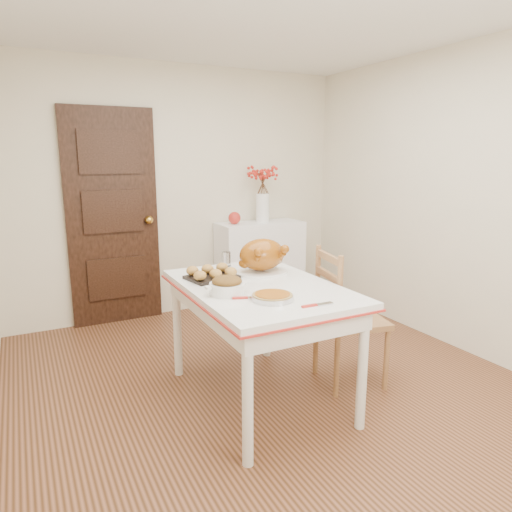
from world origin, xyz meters
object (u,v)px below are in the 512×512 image
sideboard (260,264)px  kitchen_table (259,343)px  turkey_platter (262,256)px  chair_oak (351,317)px  pumpkin_pie (272,296)px

sideboard → kitchen_table: sideboard is taller
sideboard → turkey_platter: bearing=-117.3°
turkey_platter → sideboard: bearing=49.0°
kitchen_table → chair_oak: bearing=-6.7°
kitchen_table → pumpkin_pie: (-0.08, -0.32, 0.43)m
sideboard → chair_oak: 1.90m
chair_oak → sideboard: bearing=4.7°
chair_oak → pumpkin_pie: size_ratio=4.08×
sideboard → turkey_platter: turkey_platter is taller
sideboard → turkey_platter: size_ratio=2.38×
kitchen_table → turkey_platter: size_ratio=3.47×
turkey_platter → pumpkin_pie: bearing=-126.0°
sideboard → chair_oak: (-0.26, -1.88, 0.03)m
chair_oak → turkey_platter: bearing=71.0°
turkey_platter → chair_oak: bearing=-45.1°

